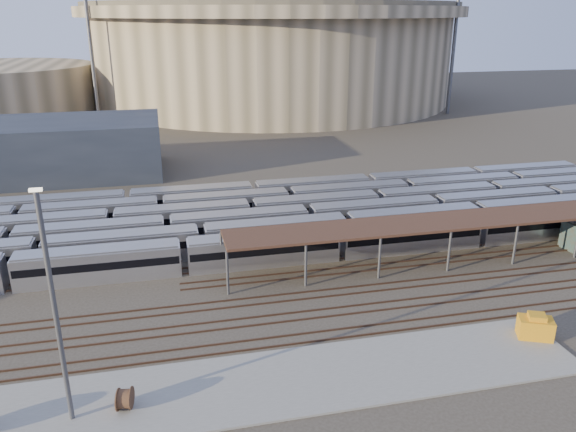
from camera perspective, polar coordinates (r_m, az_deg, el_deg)
The scene contains 13 objects.
ground at distance 61.28m, azimuth 1.58°, elevation -7.70°, with size 420.00×420.00×0.00m, color #383026.
apron at distance 47.83m, azimuth 0.20°, elevation -16.41°, with size 50.00×9.00×0.20m, color gray.
subway_trains at distance 77.16m, azimuth -1.45°, elevation -0.22°, with size 128.43×23.90×3.60m.
inspection_shed at distance 70.86m, azimuth 18.27°, elevation -0.40°, with size 60.30×6.00×5.30m.
empty_tracks at distance 57.01m, azimuth 2.85°, elevation -9.89°, with size 170.00×9.62×0.18m.
stadium at distance 196.69m, azimuth -1.62°, elevation 16.53°, with size 124.00×124.00×32.50m.
service_building at distance 112.03m, azimuth -23.70°, elevation 6.24°, with size 42.00×20.00×10.00m, color #1E232D.
floodlight_0 at distance 163.45m, azimuth -19.43°, elevation 16.21°, with size 4.00×1.00×38.40m.
floodlight_2 at distance 174.14m, azimuth 16.54°, elevation 16.68°, with size 4.00×1.00×38.40m.
floodlight_3 at distance 212.64m, azimuth -12.51°, elevation 17.48°, with size 4.00×1.00×38.40m.
cable_reel_east at distance 46.15m, azimuth -16.24°, elevation -17.39°, with size 1.74×1.74×0.97m, color brown.
yard_light_pole at distance 42.18m, azimuth -22.58°, elevation -8.91°, with size 0.80×0.36×17.81m.
yellow_equipment at distance 57.36m, azimuth 23.82°, elevation -10.36°, with size 3.01×1.88×1.88m, color orange.
Camera 1 is at (-13.78, -52.46, 28.52)m, focal length 35.00 mm.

